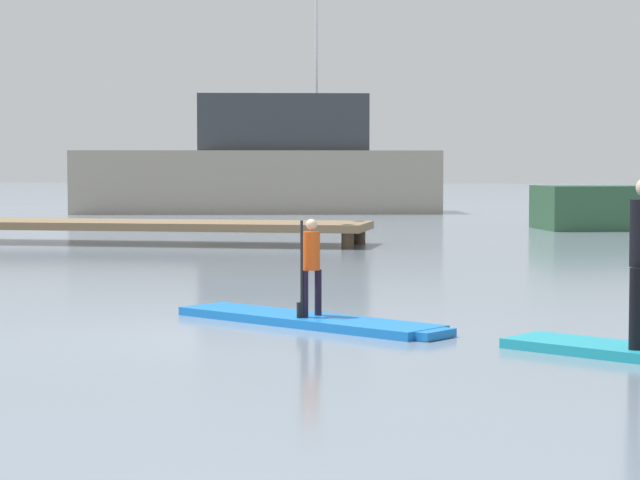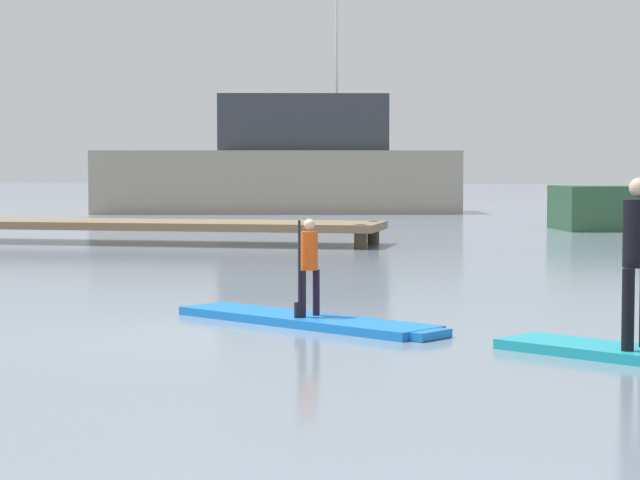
% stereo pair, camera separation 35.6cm
% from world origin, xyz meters
% --- Properties ---
extents(ground_plane, '(240.00, 240.00, 0.00)m').
position_xyz_m(ground_plane, '(0.00, 0.00, 0.00)').
color(ground_plane, gray).
extents(paddleboard_near, '(3.50, 2.44, 0.10)m').
position_xyz_m(paddleboard_near, '(0.84, 1.22, 0.05)').
color(paddleboard_near, blue).
rests_on(paddleboard_near, ground).
extents(paddler_child_solo, '(0.27, 0.35, 1.13)m').
position_xyz_m(paddler_child_solo, '(0.85, 1.20, 0.73)').
color(paddler_child_solo, black).
rests_on(paddler_child_solo, paddleboard_near).
extents(paddler_adult, '(0.39, 0.45, 1.83)m').
position_xyz_m(paddler_adult, '(4.42, -0.60, 1.03)').
color(paddler_adult, black).
rests_on(paddler_adult, paddleboard_far).
extents(fishing_boat_white_large, '(14.91, 7.17, 11.77)m').
position_xyz_m(fishing_boat_white_large, '(-7.52, 34.73, 1.80)').
color(fishing_boat_white_large, '#9E9384').
rests_on(fishing_boat_white_large, ground).
extents(floating_dock, '(10.33, 2.36, 0.54)m').
position_xyz_m(floating_dock, '(-5.66, 14.96, 0.44)').
color(floating_dock, '#846B4C').
rests_on(floating_dock, ground).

